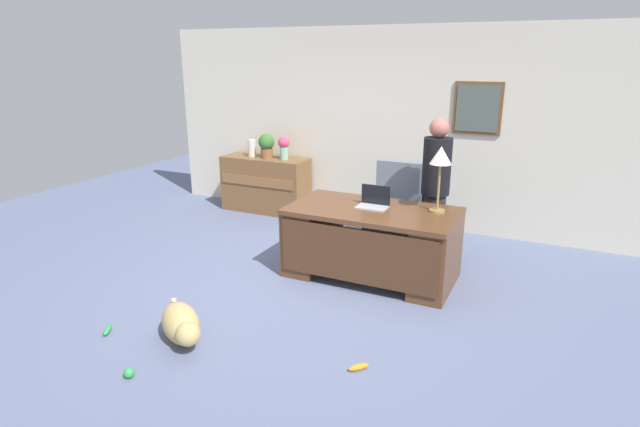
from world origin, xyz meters
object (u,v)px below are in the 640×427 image
dog_toy_ball (129,373)px  dog_lying (182,324)px  desk (371,241)px  vase_empty (252,148)px  credenza (266,184)px  person_standing (435,189)px  potted_plant (267,145)px  dog_toy_plush (359,367)px  vase_with_flowers (284,146)px  laptop (374,202)px  dog_toy_bone (108,330)px  desk_lamp (441,160)px  armchair (395,209)px

dog_toy_ball → dog_lying: bearing=88.4°
desk → vase_empty: (-2.54, 1.63, 0.55)m
desk → dog_toy_ball: desk is taller
desk → credenza: 2.83m
person_standing → dog_lying: (-1.44, -2.73, -0.70)m
vase_empty → credenza: bearing=-0.3°
dog_lying → dog_toy_ball: (-0.02, -0.58, -0.11)m
credenza → potted_plant: (0.04, 0.00, 0.62)m
desk → dog_toy_plush: 1.80m
dog_lying → vase_with_flowers: vase_with_flowers is taller
potted_plant → dog_lying: bearing=-69.8°
dog_lying → laptop: bearing=64.8°
desk → vase_with_flowers: vase_with_flowers is taller
laptop → dog_toy_bone: size_ratio=1.80×
desk → vase_with_flowers: 2.64m
dog_lying → dog_toy_plush: (1.50, 0.25, -0.13)m
desk → person_standing: 1.03m
credenza → desk_lamp: (2.95, -1.42, 0.89)m
dog_lying → dog_toy_bone: dog_lying is taller
vase_with_flowers → vase_empty: size_ratio=1.33×
dog_toy_plush → credenza: bearing=130.7°
desk → person_standing: size_ratio=1.07×
laptop → person_standing: bearing=55.4°
credenza → dog_toy_bone: size_ratio=7.54×
desk → desk_lamp: 1.12m
desk_lamp → vase_with_flowers: bearing=151.5°
armchair → person_standing: size_ratio=0.63×
dog_toy_ball → dog_toy_plush: (1.52, 0.84, -0.02)m
dog_toy_plush → armchair: bearing=102.3°
desk → laptop: laptop is taller
vase_with_flowers → credenza: bearing=-179.8°
vase_empty → dog_toy_bone: 3.95m
dog_toy_plush → desk_lamp: bearing=86.7°
vase_empty → potted_plant: size_ratio=0.72×
armchair → potted_plant: 2.36m
desk → potted_plant: (-2.27, 1.63, 0.62)m
potted_plant → desk: bearing=-35.6°
dog_toy_bone → potted_plant: bearing=99.5°
dog_toy_bone → dog_toy_plush: size_ratio=1.03×
vase_empty → dog_toy_plush: vase_empty is taller
credenza → vase_with_flowers: bearing=0.2°
credenza → dog_lying: (1.34, -3.55, -0.26)m
credenza → vase_empty: 0.59m
potted_plant → vase_empty: bearing=180.0°
credenza → desk_lamp: desk_lamp is taller
armchair → dog_toy_bone: bearing=-116.8°
credenza → dog_toy_plush: (2.84, -3.30, -0.39)m
desk → dog_toy_bone: 2.70m
dog_lying → dog_toy_bone: bearing=-165.3°
dog_lying → desk_lamp: bearing=53.1°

